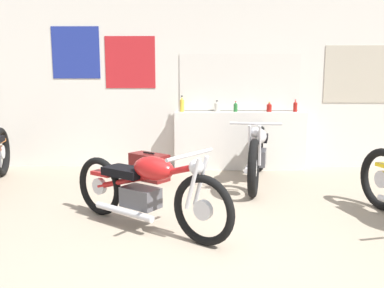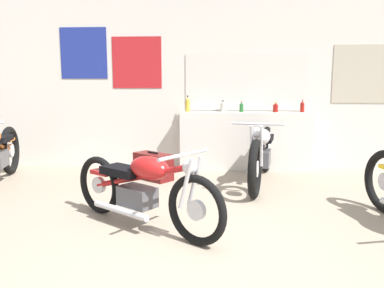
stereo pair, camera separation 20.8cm
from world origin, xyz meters
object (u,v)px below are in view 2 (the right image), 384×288
Objects in this scene: bottle_rightmost at (302,107)px; bottle_leftmost at (188,105)px; bottle_left_center at (223,107)px; bottle_right_center at (276,108)px; motorcycle_silver at (262,153)px; hard_case_darkred at (153,166)px; bottle_center at (241,107)px; motorcycle_red at (142,187)px.

bottle_leftmost is at bearing 179.78° from bottle_rightmost.
bottle_left_center is 1.13× the size of bottle_right_center.
motorcycle_silver is (0.53, -0.93, -0.59)m from bottle_left_center.
hard_case_darkred is (-0.46, -0.75, -0.87)m from bottle_leftmost.
bottle_center is at bearing -9.16° from bottle_left_center.
motorcycle_red is at bearing -107.08° from bottle_left_center.
bottle_rightmost is at bearing -0.22° from bottle_leftmost.
bottle_left_center is 1.07× the size of bottle_center.
bottle_left_center is 0.08× the size of motorcycle_silver.
bottle_rightmost reaches higher than motorcycle_silver.
bottle_center is 0.10× the size of motorcycle_red.
hard_case_darkred is (-1.87, -0.74, -0.82)m from bottle_right_center.
bottle_right_center is at bearing 70.00° from motorcycle_silver.
bottle_right_center is (1.41, -0.01, -0.04)m from bottle_leftmost.
bottle_left_center reaches higher than bottle_center.
bottle_leftmost is at bearing 141.55° from motorcycle_silver.
bottle_right_center reaches higher than hard_case_darkred.
bottle_leftmost is 1.44× the size of bottle_left_center.
bottle_leftmost reaches higher than motorcycle_red.
motorcycle_silver reaches higher than hard_case_darkred.
bottle_leftmost is 0.57m from bottle_left_center.
bottle_left_center is 0.29× the size of hard_case_darkred.
bottle_left_center is at bearing 72.92° from motorcycle_red.
bottle_center is at bearing 66.94° from motorcycle_red.
bottle_right_center is at bearing 21.59° from hard_case_darkred.
bottle_rightmost is 0.09× the size of motorcycle_silver.
motorcycle_silver is (1.10, -0.87, -0.63)m from bottle_leftmost.
motorcycle_silver is at bearing -110.00° from bottle_right_center.
motorcycle_silver is (-0.74, -0.87, -0.60)m from bottle_rightmost.
hard_case_darkred is (-1.03, -0.81, -0.83)m from bottle_left_center.
bottle_rightmost reaches higher than bottle_left_center.
bottle_left_center is 1.22m from motorcycle_silver.
bottle_leftmost is 0.12× the size of motorcycle_silver.
motorcycle_silver reaches higher than motorcycle_red.
bottle_right_center reaches higher than motorcycle_silver.
bottle_leftmost is 1.54× the size of bottle_center.
hard_case_darkred is at bearing -161.95° from bottle_rightmost.
bottle_center reaches higher than hard_case_darkred.
bottle_left_center is 2.90m from motorcycle_red.
hard_case_darkred is at bearing 175.61° from motorcycle_silver.
hard_case_darkred is at bearing -141.87° from bottle_left_center.
bottle_left_center reaches higher than motorcycle_silver.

